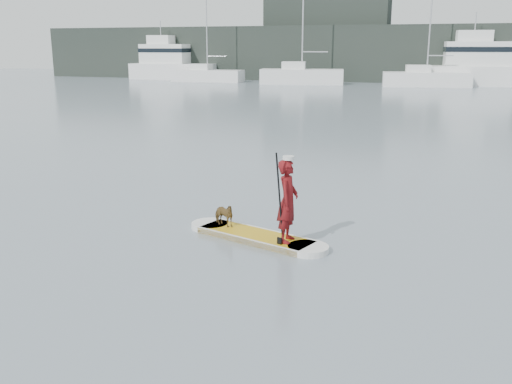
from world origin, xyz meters
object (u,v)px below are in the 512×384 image
(paddleboard, at_px, (256,236))
(sailboat_d, at_px, (426,78))
(sailboat_b, at_px, (207,74))
(sailboat_c, at_px, (301,75))
(motor_yacht_b, at_px, (170,63))
(dog, at_px, (223,214))
(paddler, at_px, (288,201))
(motor_yacht_a, at_px, (485,65))

(paddleboard, height_order, sailboat_d, sailboat_d)
(sailboat_b, distance_m, sailboat_c, 10.86)
(paddleboard, height_order, motor_yacht_b, motor_yacht_b)
(dog, relative_size, sailboat_b, 0.05)
(paddler, relative_size, motor_yacht_a, 0.14)
(motor_yacht_a, distance_m, motor_yacht_b, 34.58)
(dog, xyz_separation_m, motor_yacht_a, (6.95, 50.71, 1.59))
(sailboat_d, bearing_deg, sailboat_c, 173.50)
(dog, relative_size, sailboat_c, 0.05)
(paddler, distance_m, dog, 1.73)
(paddleboard, height_order, dog, dog)
(paddler, xyz_separation_m, motor_yacht_a, (5.39, 51.20, 1.03))
(paddler, bearing_deg, sailboat_c, 12.51)
(paddleboard, distance_m, motor_yacht_a, 51.38)
(sailboat_d, bearing_deg, motor_yacht_a, 21.96)
(motor_yacht_a, relative_size, motor_yacht_b, 1.19)
(motor_yacht_b, bearing_deg, sailboat_c, -13.14)
(dog, height_order, sailboat_c, sailboat_c)
(sailboat_d, xyz_separation_m, motor_yacht_b, (-29.22, 3.26, 1.00))
(paddleboard, relative_size, sailboat_b, 0.27)
(motor_yacht_a, xyz_separation_m, motor_yacht_b, (-34.58, 0.14, -0.10))
(paddler, relative_size, sailboat_c, 0.13)
(paddleboard, xyz_separation_m, sailboat_b, (-22.38, 48.11, 0.75))
(sailboat_d, distance_m, motor_yacht_b, 29.42)
(sailboat_b, height_order, motor_yacht_a, sailboat_b)
(paddler, height_order, sailboat_c, sailboat_c)
(sailboat_d, bearing_deg, dog, -100.19)
(sailboat_c, distance_m, motor_yacht_b, 17.33)
(paddler, xyz_separation_m, dog, (-1.56, 0.49, -0.56))
(paddleboard, height_order, sailboat_c, sailboat_c)
(sailboat_c, height_order, motor_yacht_a, sailboat_c)
(paddler, distance_m, sailboat_c, 49.25)
(dog, distance_m, motor_yacht_a, 51.21)
(paddleboard, xyz_separation_m, sailboat_c, (-11.54, 47.47, 0.84))
(paddler, height_order, sailboat_d, sailboat_d)
(paddleboard, relative_size, motor_yacht_b, 0.32)
(sailboat_c, xyz_separation_m, motor_yacht_b, (-16.92, 3.64, 0.97))
(paddleboard, xyz_separation_m, sailboat_d, (0.77, 47.85, 0.81))
(paddler, bearing_deg, paddleboard, 70.69)
(dog, bearing_deg, sailboat_d, 21.15)
(motor_yacht_b, bearing_deg, paddler, -61.36)
(sailboat_b, bearing_deg, paddleboard, -66.57)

